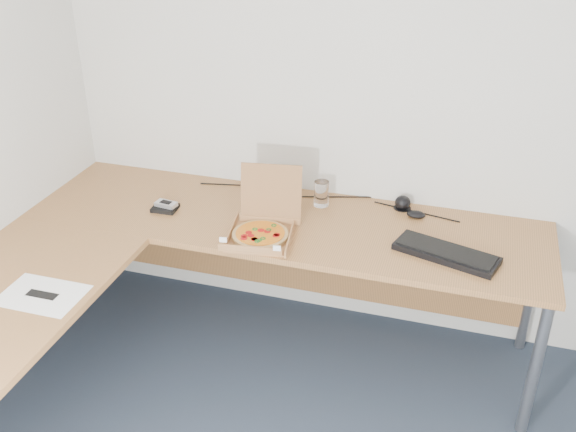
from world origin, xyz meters
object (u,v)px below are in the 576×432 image
(drinking_glass, at_px, (321,194))
(keyboard, at_px, (446,253))
(pizza_box, at_px, (261,230))
(wallet, at_px, (165,208))
(desk, at_px, (187,260))

(drinking_glass, bearing_deg, keyboard, -25.96)
(drinking_glass, height_order, keyboard, drinking_glass)
(pizza_box, height_order, wallet, pizza_box)
(drinking_glass, distance_m, wallet, 0.78)
(pizza_box, xyz_separation_m, drinking_glass, (0.18, 0.39, 0.03))
(wallet, bearing_deg, drinking_glass, 17.24)
(desk, height_order, drinking_glass, drinking_glass)
(pizza_box, xyz_separation_m, wallet, (-0.55, 0.12, -0.03))
(desk, distance_m, pizza_box, 0.36)
(pizza_box, height_order, keyboard, pizza_box)
(desk, relative_size, drinking_glass, 19.22)
(keyboard, bearing_deg, desk, -147.35)
(desk, distance_m, drinking_glass, 0.78)
(desk, xyz_separation_m, drinking_glass, (0.45, 0.62, 0.09))
(wallet, bearing_deg, desk, -54.99)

